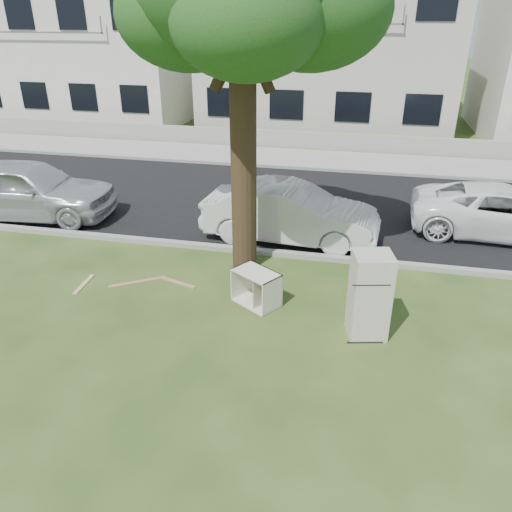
% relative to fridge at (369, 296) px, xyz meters
% --- Properties ---
extents(ground, '(120.00, 120.00, 0.00)m').
position_rel_fridge_xyz_m(ground, '(-2.31, 0.31, -0.78)').
color(ground, '#254418').
extents(road, '(120.00, 7.00, 0.01)m').
position_rel_fridge_xyz_m(road, '(-2.31, 6.31, -0.78)').
color(road, black).
rests_on(road, ground).
extents(kerb_near, '(120.00, 0.18, 0.12)m').
position_rel_fridge_xyz_m(kerb_near, '(-2.31, 2.76, -0.78)').
color(kerb_near, gray).
rests_on(kerb_near, ground).
extents(kerb_far, '(120.00, 0.18, 0.12)m').
position_rel_fridge_xyz_m(kerb_far, '(-2.31, 9.86, -0.78)').
color(kerb_far, gray).
rests_on(kerb_far, ground).
extents(sidewalk, '(120.00, 2.80, 0.01)m').
position_rel_fridge_xyz_m(sidewalk, '(-2.31, 11.31, -0.78)').
color(sidewalk, gray).
rests_on(sidewalk, ground).
extents(low_wall, '(120.00, 0.15, 0.70)m').
position_rel_fridge_xyz_m(low_wall, '(-2.31, 12.91, -0.43)').
color(low_wall, gray).
rests_on(low_wall, ground).
extents(townhouse_left, '(10.20, 8.16, 7.04)m').
position_rel_fridge_xyz_m(townhouse_left, '(-14.31, 17.81, 2.74)').
color(townhouse_left, white).
rests_on(townhouse_left, ground).
extents(townhouse_center, '(11.22, 8.16, 7.44)m').
position_rel_fridge_xyz_m(townhouse_center, '(-2.31, 17.81, 2.94)').
color(townhouse_center, beige).
rests_on(townhouse_center, ground).
extents(fridge, '(0.76, 0.73, 1.56)m').
position_rel_fridge_xyz_m(fridge, '(0.00, 0.00, 0.00)').
color(fridge, '#B9B4A7').
rests_on(fridge, ground).
extents(cabinet, '(1.04, 0.95, 0.69)m').
position_rel_fridge_xyz_m(cabinet, '(-2.11, 0.59, -0.43)').
color(cabinet, silver).
rests_on(cabinet, ground).
extents(plank_a, '(1.06, 0.75, 0.02)m').
position_rel_fridge_xyz_m(plank_a, '(-4.74, 0.86, -0.77)').
color(plank_a, '#AC7453').
rests_on(plank_a, ground).
extents(plank_b, '(0.89, 0.36, 0.02)m').
position_rel_fridge_xyz_m(plank_b, '(-3.91, 1.03, -0.77)').
color(plank_b, '#AD7C5A').
rests_on(plank_b, ground).
extents(plank_c, '(0.13, 0.82, 0.02)m').
position_rel_fridge_xyz_m(plank_c, '(-5.81, 0.53, -0.77)').
color(plank_c, tan).
rests_on(plank_c, ground).
extents(car_center, '(4.39, 1.82, 1.41)m').
position_rel_fridge_xyz_m(car_center, '(-1.93, 3.72, -0.07)').
color(car_center, silver).
rests_on(car_center, ground).
extents(car_right, '(4.63, 2.35, 1.25)m').
position_rel_fridge_xyz_m(car_right, '(3.26, 5.17, -0.15)').
color(car_right, white).
rests_on(car_right, ground).
extents(car_left, '(4.86, 2.33, 1.60)m').
position_rel_fridge_xyz_m(car_left, '(-9.17, 3.74, 0.02)').
color(car_left, '#AFB2B7').
rests_on(car_left, ground).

